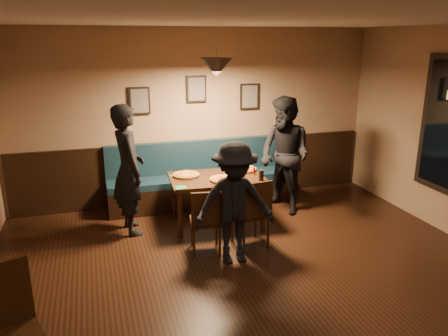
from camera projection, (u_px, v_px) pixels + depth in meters
name	position (u px, v px, depth m)	size (l,w,h in m)	color
floor	(283.00, 317.00, 4.29)	(7.00, 7.00, 0.00)	black
ceiling	(296.00, 15.00, 3.49)	(7.00, 7.00, 0.00)	silver
wall_back	(196.00, 117.00, 7.10)	(6.00, 6.00, 0.00)	#8C704F
wainscot	(198.00, 170.00, 7.33)	(5.88, 0.06, 1.00)	black
booth_bench	(202.00, 175.00, 7.08)	(3.00, 0.60, 1.00)	#0F232D
picture_left	(140.00, 101.00, 6.73)	(0.32, 0.04, 0.42)	black
picture_center	(196.00, 89.00, 6.94)	(0.32, 0.04, 0.42)	black
picture_right	(249.00, 96.00, 7.24)	(0.32, 0.04, 0.42)	black
pendant_lamp	(216.00, 67.00, 5.83)	(0.44, 0.44, 0.25)	black
dining_table	(217.00, 200.00, 6.37)	(1.34, 0.86, 0.72)	black
chair_near_left	(205.00, 220.00, 5.52)	(0.38, 0.38, 0.85)	black
chair_near_right	(250.00, 212.00, 5.66)	(0.41, 0.41, 0.92)	black
diner_left	(128.00, 170.00, 5.96)	(0.66, 0.43, 1.81)	black
diner_right	(285.00, 156.00, 6.68)	(0.88, 0.68, 1.80)	black
diner_front	(235.00, 204.00, 5.17)	(0.97, 0.56, 1.50)	black
pizza_a	(186.00, 175.00, 6.30)	(0.38, 0.38, 0.04)	orange
pizza_b	(223.00, 179.00, 6.10)	(0.37, 0.37, 0.04)	orange
pizza_c	(244.00, 169.00, 6.57)	(0.38, 0.38, 0.04)	orange
soda_glass	(261.00, 175.00, 6.09)	(0.07, 0.07, 0.15)	black
tabasco_bottle	(254.00, 170.00, 6.35)	(0.03, 0.03, 0.13)	#980505
napkin_a	(175.00, 176.00, 6.30)	(0.14, 0.14, 0.01)	#217C3E
napkin_b	(181.00, 187.00, 5.81)	(0.15, 0.15, 0.01)	#20793B
cutlery_set	(221.00, 185.00, 5.90)	(0.02, 0.19, 0.00)	white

